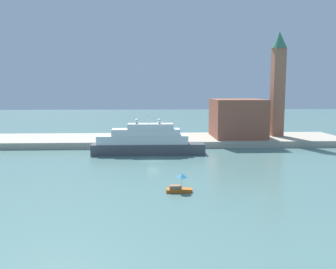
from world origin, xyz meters
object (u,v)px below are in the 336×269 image
harbor_building (237,118)px  person_figure (127,136)px  small_motorboat (179,186)px  parked_car (114,138)px  mooring_bollard (144,140)px  bell_tower (278,80)px  large_yacht (146,142)px

harbor_building → person_figure: 32.35m
small_motorboat → parked_car: size_ratio=0.91×
harbor_building → mooring_bollard: (-27.15, -8.72, -5.07)m
small_motorboat → bell_tower: bell_tower is taller
small_motorboat → mooring_bollard: size_ratio=4.48×
large_yacht → small_motorboat: size_ratio=6.83×
large_yacht → bell_tower: 45.98m
small_motorboat → mooring_bollard: bearing=98.5°
parked_car → person_figure: size_ratio=2.43×
large_yacht → person_figure: bearing=111.4°
small_motorboat → harbor_building: 54.98m
large_yacht → parked_car: 15.58m
parked_car → mooring_bollard: size_ratio=4.91×
person_figure → parked_car: bearing=-155.5°
person_figure → mooring_bollard: (4.70, -5.56, -0.39)m
large_yacht → small_motorboat: (5.39, -33.08, -1.96)m
harbor_building → large_yacht: bearing=-146.5°
large_yacht → small_motorboat: large_yacht is taller
small_motorboat → harbor_building: size_ratio=0.25×
bell_tower → parked_car: size_ratio=7.01×
large_yacht → mooring_bollard: size_ratio=30.64×
harbor_building → mooring_bollard: size_ratio=17.69×
large_yacht → harbor_building: (26.28, 17.38, 4.27)m
large_yacht → mooring_bollard: 8.75m
bell_tower → person_figure: bell_tower is taller
harbor_building → parked_car: size_ratio=3.60×
large_yacht → small_motorboat: bearing=-80.7°
parked_car → mooring_bollard: parked_car is taller
bell_tower → person_figure: size_ratio=17.05×
small_motorboat → harbor_building: bearing=67.5°
mooring_bollard → person_figure: bearing=130.2°
harbor_building → small_motorboat: bearing=-112.5°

